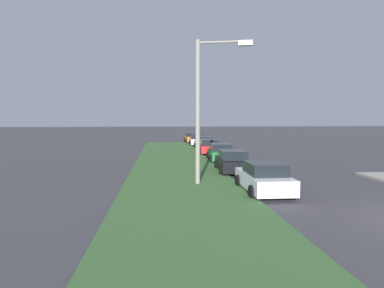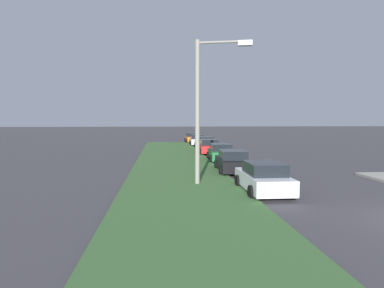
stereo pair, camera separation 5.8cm
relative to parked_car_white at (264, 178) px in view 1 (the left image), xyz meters
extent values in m
cube|color=#3D6633|center=(4.69, 3.76, -0.66)|extent=(60.00, 6.00, 0.12)
cube|color=silver|center=(0.05, 0.00, -0.15)|extent=(4.32, 1.85, 0.70)
cube|color=black|center=(-0.15, 0.00, 0.48)|extent=(2.22, 1.63, 0.55)
cylinder|color=black|center=(1.41, 0.88, -0.40)|extent=(0.64, 0.23, 0.64)
cylinder|color=black|center=(1.39, -0.92, -0.40)|extent=(0.64, 0.23, 0.64)
cylinder|color=black|center=(-1.29, 0.92, -0.40)|extent=(0.64, 0.23, 0.64)
cylinder|color=black|center=(-1.31, -0.88, -0.40)|extent=(0.64, 0.23, 0.64)
cube|color=black|center=(6.30, 0.15, -0.15)|extent=(4.39, 2.03, 0.70)
cube|color=black|center=(6.10, 0.16, 0.48)|extent=(2.28, 1.71, 0.55)
cylinder|color=black|center=(7.70, 0.98, -0.40)|extent=(0.65, 0.25, 0.64)
cylinder|color=black|center=(7.60, -0.82, -0.40)|extent=(0.65, 0.25, 0.64)
cylinder|color=black|center=(5.00, 1.12, -0.40)|extent=(0.65, 0.25, 0.64)
cylinder|color=black|center=(4.90, -0.67, -0.40)|extent=(0.65, 0.25, 0.64)
cube|color=#1E6B38|center=(12.28, -0.12, -0.15)|extent=(4.38, 2.01, 0.70)
cube|color=black|center=(12.08, -0.11, 0.48)|extent=(2.28, 1.71, 0.55)
cylinder|color=black|center=(13.67, 0.71, -0.40)|extent=(0.65, 0.25, 0.64)
cylinder|color=black|center=(13.58, -1.09, -0.40)|extent=(0.65, 0.25, 0.64)
cylinder|color=black|center=(10.97, 0.84, -0.40)|extent=(0.65, 0.25, 0.64)
cylinder|color=black|center=(10.88, -0.96, -0.40)|extent=(0.65, 0.25, 0.64)
cube|color=red|center=(18.31, -0.03, -0.15)|extent=(4.40, 2.05, 0.70)
cube|color=black|center=(18.11, -0.02, 0.48)|extent=(2.29, 1.73, 0.55)
cylinder|color=black|center=(19.71, 0.79, -0.40)|extent=(0.65, 0.26, 0.64)
cylinder|color=black|center=(19.60, -1.01, -0.40)|extent=(0.65, 0.26, 0.64)
cylinder|color=black|center=(17.01, 0.95, -0.40)|extent=(0.65, 0.26, 0.64)
cylinder|color=black|center=(16.90, -0.85, -0.40)|extent=(0.65, 0.26, 0.64)
cube|color=gold|center=(23.78, -0.35, -0.15)|extent=(4.39, 2.03, 0.70)
cube|color=black|center=(23.59, -0.36, 0.48)|extent=(2.28, 1.72, 0.55)
cylinder|color=black|center=(25.08, 0.62, -0.40)|extent=(0.65, 0.25, 0.64)
cylinder|color=black|center=(25.18, -1.17, -0.40)|extent=(0.65, 0.25, 0.64)
cylinder|color=black|center=(22.39, 0.48, -0.40)|extent=(0.65, 0.25, 0.64)
cylinder|color=black|center=(22.49, -1.32, -0.40)|extent=(0.65, 0.25, 0.64)
cube|color=#B2B5BA|center=(29.41, -0.06, -0.15)|extent=(4.37, 1.98, 0.70)
cube|color=black|center=(29.21, -0.05, 0.48)|extent=(2.26, 1.69, 0.55)
cylinder|color=black|center=(30.79, 0.79, -0.40)|extent=(0.65, 0.25, 0.64)
cylinder|color=black|center=(30.72, -1.01, -0.40)|extent=(0.65, 0.25, 0.64)
cylinder|color=black|center=(28.10, 0.90, -0.40)|extent=(0.65, 0.25, 0.64)
cylinder|color=black|center=(28.02, -0.90, -0.40)|extent=(0.65, 0.25, 0.64)
cube|color=orange|center=(34.96, 0.12, -0.15)|extent=(4.34, 1.90, 0.70)
cube|color=black|center=(34.76, 0.11, 0.48)|extent=(2.24, 1.65, 0.55)
cylinder|color=black|center=(36.29, 1.05, -0.40)|extent=(0.64, 0.23, 0.64)
cylinder|color=black|center=(36.33, -0.75, -0.40)|extent=(0.64, 0.23, 0.64)
cylinder|color=black|center=(33.59, 0.99, -0.40)|extent=(0.64, 0.23, 0.64)
cylinder|color=black|center=(33.63, -0.81, -0.40)|extent=(0.64, 0.23, 0.64)
cylinder|color=gray|center=(2.06, 2.91, 3.03)|extent=(0.24, 0.24, 7.50)
cylinder|color=gray|center=(1.77, 1.74, 6.63)|extent=(0.71, 2.36, 0.12)
cube|color=silver|center=(1.47, 0.58, 6.53)|extent=(0.52, 0.77, 0.24)
camera|label=1|loc=(-15.53, 4.88, 2.76)|focal=32.02mm
camera|label=2|loc=(-15.54, 4.82, 2.76)|focal=32.02mm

